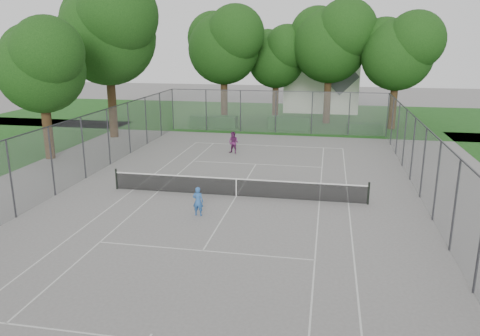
% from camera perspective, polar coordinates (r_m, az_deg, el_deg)
% --- Properties ---
extents(ground, '(120.00, 120.00, 0.00)m').
position_cam_1_polar(ground, '(23.44, -0.46, -3.47)').
color(ground, slate).
rests_on(ground, ground).
extents(grass_far, '(60.00, 20.00, 0.00)m').
position_cam_1_polar(grass_far, '(48.55, 5.55, 6.29)').
color(grass_far, '#194914').
rests_on(grass_far, ground).
extents(court_markings, '(11.03, 23.83, 0.01)m').
position_cam_1_polar(court_markings, '(23.44, -0.46, -3.45)').
color(court_markings, silver).
rests_on(court_markings, ground).
extents(tennis_net, '(12.87, 0.10, 1.10)m').
position_cam_1_polar(tennis_net, '(23.28, -0.46, -2.27)').
color(tennis_net, black).
rests_on(tennis_net, ground).
extents(perimeter_fence, '(18.08, 34.08, 3.52)m').
position_cam_1_polar(perimeter_fence, '(22.92, -0.47, 0.82)').
color(perimeter_fence, '#38383D').
rests_on(perimeter_fence, ground).
extents(tree_far_left, '(7.42, 6.78, 10.67)m').
position_cam_1_polar(tree_far_left, '(43.89, -1.90, 15.02)').
color(tree_far_left, '#352313').
rests_on(tree_far_left, ground).
extents(tree_far_midleft, '(6.29, 5.74, 9.04)m').
position_cam_1_polar(tree_far_midleft, '(46.32, 4.54, 13.61)').
color(tree_far_midleft, '#352313').
rests_on(tree_far_midleft, ground).
extents(tree_far_midright, '(7.75, 7.07, 11.14)m').
position_cam_1_polar(tree_far_midright, '(44.40, 11.06, 15.17)').
color(tree_far_midright, '#352313').
rests_on(tree_far_midright, ground).
extents(tree_far_right, '(6.94, 6.34, 9.98)m').
position_cam_1_polar(tree_far_right, '(42.88, 18.82, 13.59)').
color(tree_far_right, '#352313').
rests_on(tree_far_right, ground).
extents(tree_side_back, '(8.55, 7.80, 12.29)m').
position_cam_1_polar(tree_side_back, '(38.46, -15.85, 16.10)').
color(tree_side_back, '#352313').
rests_on(tree_side_back, ground).
extents(tree_side_front, '(6.29, 5.75, 9.05)m').
position_cam_1_polar(tree_side_front, '(32.51, -23.11, 11.77)').
color(tree_side_front, '#352313').
rests_on(tree_side_front, ground).
extents(hedge_left, '(4.15, 1.25, 1.04)m').
position_cam_1_polar(hedge_left, '(42.10, -3.20, 5.67)').
color(hedge_left, '#154315').
rests_on(hedge_left, ground).
extents(hedge_mid, '(3.62, 1.04, 1.14)m').
position_cam_1_polar(hedge_mid, '(41.20, 5.98, 5.47)').
color(hedge_mid, '#154315').
rests_on(hedge_mid, ground).
extents(hedge_right, '(2.96, 1.09, 0.89)m').
position_cam_1_polar(hedge_right, '(40.49, 14.92, 4.69)').
color(hedge_right, '#154315').
rests_on(hedge_right, ground).
extents(house, '(7.83, 6.07, 9.75)m').
position_cam_1_polar(house, '(53.06, 9.96, 11.16)').
color(house, silver).
rests_on(house, ground).
extents(girl_player, '(0.49, 0.33, 1.32)m').
position_cam_1_polar(girl_player, '(20.82, -5.14, -4.06)').
color(girl_player, '#2C5EA6').
rests_on(girl_player, ground).
extents(woman_player, '(0.87, 0.77, 1.50)m').
position_cam_1_polar(woman_player, '(32.17, -0.80, 3.11)').
color(woman_player, '#642158').
rests_on(woman_player, ground).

